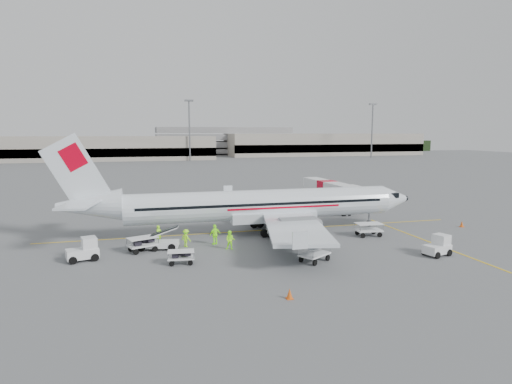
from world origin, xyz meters
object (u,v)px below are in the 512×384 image
Objects in this scene: tug_mid at (277,229)px; aircraft at (262,185)px; tug_fore at (437,245)px; belt_loader at (158,235)px; tug_aft at (82,249)px; jet_bridge at (327,195)px.

aircraft is at bearing 138.16° from tug_mid.
tug_mid is (-10.87, 9.62, -0.09)m from tug_fore.
belt_loader is at bearing 144.68° from tug_fore.
belt_loader reaches higher than tug_mid.
belt_loader is 6.28m from tug_aft.
tug_fore is 0.94× the size of tug_aft.
tug_fore is 14.52m from tug_mid.
aircraft is 16.05× the size of tug_fore.
tug_fore is 1.11× the size of tug_mid.
aircraft is at bearing 30.77° from belt_loader.
tug_aft reaches higher than tug_mid.
tug_mid is at bearing -65.81° from aircraft.
jet_bridge is at bearing 42.88° from aircraft.
aircraft is at bearing -140.18° from jet_bridge.
jet_bridge is 17.33m from tug_mid.
belt_loader is 11.65m from tug_mid.
tug_fore is (22.39, -7.95, -0.42)m from belt_loader.
tug_fore is at bearing -17.23° from tug_mid.
tug_mid is 0.84× the size of tug_aft.
aircraft is 17.87× the size of tug_mid.
tug_fore reaches higher than tug_mid.
tug_mid is at bearing -132.80° from jet_bridge.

